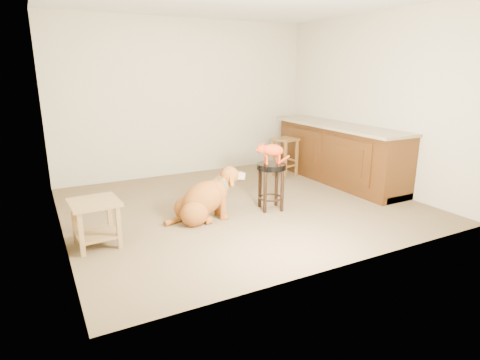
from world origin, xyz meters
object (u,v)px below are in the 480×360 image
padded_stool (271,177)px  golden_retriever (204,200)px  wood_stool (285,156)px  side_table (95,216)px  tabby_kitten (271,151)px

padded_stool → golden_retriever: size_ratio=0.57×
wood_stool → side_table: bearing=-156.2°
padded_stool → side_table: bearing=-176.8°
padded_stool → side_table: (-2.21, -0.12, -0.11)m
tabby_kitten → padded_stool: bearing=-5.7°
padded_stool → tabby_kitten: bearing=160.2°
wood_stool → golden_retriever: wood_stool is taller
side_table → wood_stool: bearing=23.8°
side_table → golden_retriever: 1.29m
golden_retriever → tabby_kitten: bearing=-1.2°
padded_stool → wood_stool: size_ratio=0.94×
side_table → tabby_kitten: 2.25m
padded_stool → side_table: padded_stool is taller
padded_stool → wood_stool: wood_stool is taller
padded_stool → golden_retriever: (-0.93, 0.04, -0.18)m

